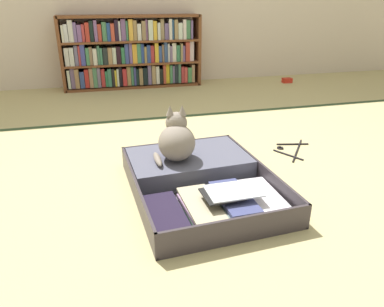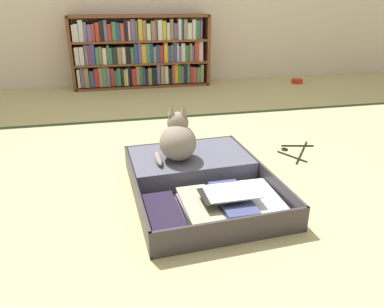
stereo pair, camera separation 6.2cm
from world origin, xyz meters
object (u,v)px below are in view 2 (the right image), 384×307
open_suitcase (197,178)px  black_cat (178,140)px  bookshelf (141,53)px  small_red_pouch (297,81)px  clothes_hanger (296,151)px

open_suitcase → black_cat: (-0.08, 0.11, 0.16)m
bookshelf → open_suitcase: bearing=-88.3°
black_cat → small_red_pouch: 2.56m
bookshelf → clothes_hanger: bearing=-69.4°
clothes_hanger → bookshelf: bearing=110.6°
clothes_hanger → small_red_pouch: size_ratio=2.99×
open_suitcase → small_red_pouch: bearing=52.1°
open_suitcase → clothes_hanger: 0.74m
bookshelf → clothes_hanger: (0.75, -1.98, -0.34)m
black_cat → open_suitcase: bearing=-55.7°
open_suitcase → black_cat: size_ratio=3.23×
bookshelf → black_cat: size_ratio=5.24×
bookshelf → small_red_pouch: bearing=-8.0°
bookshelf → black_cat: 2.17m
bookshelf → small_red_pouch: (1.66, -0.23, -0.32)m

